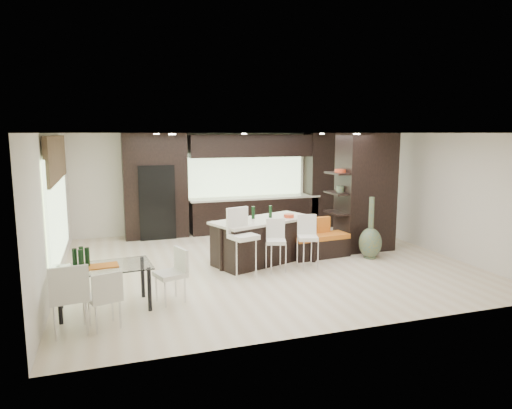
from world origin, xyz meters
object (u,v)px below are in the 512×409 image
object	(u,v)px
chair_far	(69,301)
stool_left	(243,249)
kitchen_island	(263,240)
stool_mid	(276,251)
floor_vase	(371,228)
chair_near	(104,301)
bench	(319,246)
stool_right	(308,247)
chair_end	(170,278)
dining_table	(104,288)

from	to	relation	value
chair_far	stool_left	bearing A→B (deg)	22.16
kitchen_island	stool_left	bearing A→B (deg)	-150.54
stool_left	stool_mid	bearing A→B (deg)	-12.91
chair_far	floor_vase	bearing A→B (deg)	11.31
stool_left	chair_near	size ratio (longest dim) A/B	1.36
bench	chair_near	bearing A→B (deg)	-157.35
stool_right	chair_end	xyz separation A→B (m)	(-2.86, -1.00, -0.03)
kitchen_island	stool_left	distance (m)	1.05
stool_right	chair_far	xyz separation A→B (m)	(-4.31, -1.73, 0.02)
kitchen_island	bench	bearing A→B (deg)	-22.24
chair_near	chair_far	size ratio (longest dim) A/B	0.84
floor_vase	stool_left	bearing A→B (deg)	-173.54
bench	floor_vase	xyz separation A→B (m)	(1.01, -0.43, 0.42)
bench	chair_end	size ratio (longest dim) A/B	1.64
kitchen_island	stool_mid	world-z (taller)	kitchen_island
stool_left	stool_right	distance (m)	1.35
dining_table	kitchen_island	bearing A→B (deg)	24.16
kitchen_island	chair_near	size ratio (longest dim) A/B	2.85
kitchen_island	floor_vase	world-z (taller)	floor_vase
floor_vase	chair_near	bearing A→B (deg)	-160.13
kitchen_island	chair_near	xyz separation A→B (m)	(-3.19, -2.45, -0.07)
stool_right	floor_vase	distance (m)	1.67
dining_table	chair_near	xyz separation A→B (m)	(0.00, -0.69, 0.04)
stool_mid	dining_table	bearing A→B (deg)	-145.54
floor_vase	dining_table	xyz separation A→B (m)	(-5.49, -1.30, -0.33)
kitchen_island	stool_right	world-z (taller)	kitchen_island
stool_left	floor_vase	distance (m)	3.00
stool_right	chair_far	distance (m)	4.64
chair_end	kitchen_island	bearing A→B (deg)	-68.68
chair_far	chair_end	distance (m)	1.63
stool_right	bench	bearing A→B (deg)	66.50
stool_right	kitchen_island	bearing A→B (deg)	148.42
stool_left	dining_table	distance (m)	2.70
stool_mid	chair_end	size ratio (longest dim) A/B	1.04
stool_left	chair_end	distance (m)	1.79
bench	dining_table	bearing A→B (deg)	-164.60
stool_right	chair_end	bearing A→B (deg)	-143.71
bench	stool_right	bearing A→B (deg)	-136.15
floor_vase	dining_table	world-z (taller)	floor_vase
dining_table	chair_end	size ratio (longest dim) A/B	1.77
stool_left	chair_end	xyz separation A→B (m)	(-1.51, -0.96, -0.12)
bench	chair_end	bearing A→B (deg)	-159.25
chair_far	chair_end	xyz separation A→B (m)	(1.45, 0.73, -0.06)
dining_table	chair_far	bearing A→B (deg)	-126.14
stool_right	bench	size ratio (longest dim) A/B	0.66
dining_table	bench	bearing A→B (deg)	16.27
kitchen_island	chair_end	bearing A→B (deg)	-161.61
stool_left	stool_right	world-z (taller)	stool_left
chair_near	chair_end	xyz separation A→B (m)	(1.01, 0.69, 0.02)
kitchen_island	floor_vase	bearing A→B (deg)	-32.02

